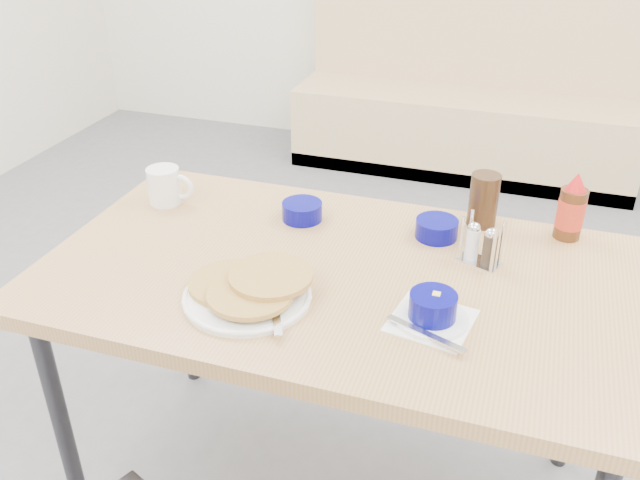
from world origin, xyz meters
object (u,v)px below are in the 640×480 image
(pancake_plate, at_px, (249,290))
(dining_table, at_px, (336,292))
(creamer_bowl, at_px, (302,211))
(butter_bowl, at_px, (437,229))
(booth_bench, at_px, (466,107))
(condiment_caddy, at_px, (481,247))
(coffee_mug, at_px, (166,185))
(amber_tumbler, at_px, (484,200))
(syrup_bottle, at_px, (571,210))
(grits_setting, at_px, (432,310))

(pancake_plate, bearing_deg, dining_table, 48.86)
(creamer_bowl, relative_size, butter_bowl, 1.00)
(booth_bench, xyz_separation_m, condiment_caddy, (0.31, -2.39, 0.45))
(coffee_mug, relative_size, creamer_bowl, 1.24)
(booth_bench, xyz_separation_m, amber_tumbler, (0.30, -2.19, 0.48))
(booth_bench, xyz_separation_m, dining_table, (0.00, -2.53, 0.35))
(butter_bowl, xyz_separation_m, syrup_bottle, (0.32, 0.11, 0.05))
(booth_bench, relative_size, amber_tumbler, 13.31)
(dining_table, xyz_separation_m, amber_tumbler, (0.30, 0.34, 0.13))
(booth_bench, distance_m, dining_table, 2.56)
(dining_table, distance_m, amber_tumbler, 0.47)
(booth_bench, xyz_separation_m, butter_bowl, (0.19, -2.30, 0.43))
(dining_table, height_order, condiment_caddy, condiment_caddy)
(booth_bench, height_order, butter_bowl, booth_bench)
(pancake_plate, bearing_deg, butter_bowl, 49.63)
(coffee_mug, bearing_deg, butter_bowl, 3.17)
(dining_table, height_order, amber_tumbler, amber_tumbler)
(booth_bench, bearing_deg, amber_tumbler, -82.33)
(pancake_plate, xyz_separation_m, coffee_mug, (-0.41, 0.36, 0.03))
(amber_tumbler, bearing_deg, coffee_mug, -170.18)
(dining_table, xyz_separation_m, creamer_bowl, (-0.16, 0.22, 0.09))
(coffee_mug, height_order, syrup_bottle, syrup_bottle)
(butter_bowl, relative_size, syrup_bottle, 0.60)
(booth_bench, relative_size, dining_table, 1.36)
(syrup_bottle, bearing_deg, dining_table, -146.42)
(grits_setting, bearing_deg, creamer_bowl, 139.84)
(pancake_plate, bearing_deg, coffee_mug, 138.47)
(booth_bench, distance_m, syrup_bottle, 2.31)
(butter_bowl, bearing_deg, dining_table, -129.80)
(pancake_plate, height_order, condiment_caddy, condiment_caddy)
(dining_table, relative_size, pancake_plate, 4.93)
(dining_table, xyz_separation_m, coffee_mug, (-0.56, 0.19, 0.11))
(amber_tumbler, bearing_deg, syrup_bottle, -0.00)
(coffee_mug, bearing_deg, pancake_plate, -41.53)
(coffee_mug, bearing_deg, condiment_caddy, -3.28)
(pancake_plate, xyz_separation_m, syrup_bottle, (0.66, 0.51, 0.06))
(syrup_bottle, bearing_deg, creamer_bowl, -169.75)
(butter_bowl, height_order, amber_tumbler, amber_tumbler)
(booth_bench, xyz_separation_m, grits_setting, (0.25, -2.67, 0.44))
(dining_table, height_order, coffee_mug, coffee_mug)
(coffee_mug, distance_m, butter_bowl, 0.76)
(grits_setting, relative_size, amber_tumbler, 1.39)
(condiment_caddy, bearing_deg, amber_tumbler, 116.79)
(coffee_mug, distance_m, creamer_bowl, 0.40)
(pancake_plate, distance_m, condiment_caddy, 0.56)
(dining_table, xyz_separation_m, pancake_plate, (-0.15, -0.17, 0.08))
(coffee_mug, height_order, amber_tumbler, amber_tumbler)
(booth_bench, distance_m, coffee_mug, 2.45)
(booth_bench, distance_m, amber_tumbler, 2.27)
(pancake_plate, height_order, syrup_bottle, syrup_bottle)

